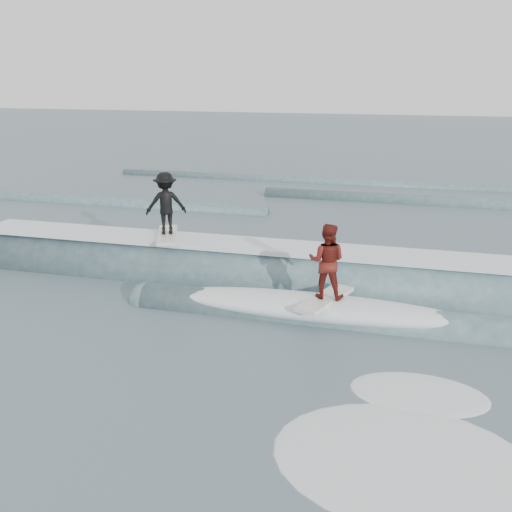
# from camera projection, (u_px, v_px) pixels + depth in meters

# --- Properties ---
(ground) EXTENTS (160.00, 160.00, 0.00)m
(ground) POSITION_uv_depth(u_px,v_px,m) (191.00, 383.00, 11.13)
(ground) COLOR #3E535B
(ground) RESTS_ON ground
(breaking_wave) EXTENTS (20.60, 3.86, 2.16)m
(breaking_wave) POSITION_uv_depth(u_px,v_px,m) (271.00, 285.00, 16.18)
(breaking_wave) COLOR #35555A
(breaking_wave) RESTS_ON ground
(surfer_black) EXTENTS (1.36, 2.06, 1.92)m
(surfer_black) POSITION_uv_depth(u_px,v_px,m) (166.00, 206.00, 16.66)
(surfer_black) COLOR silver
(surfer_black) RESTS_ON ground
(surfer_red) EXTENTS (1.23, 2.06, 1.94)m
(surfer_red) POSITION_uv_depth(u_px,v_px,m) (327.00, 264.00, 13.60)
(surfer_red) COLOR silver
(surfer_red) RESTS_ON ground
(whitewater) EXTENTS (13.56, 7.49, 0.10)m
(whitewater) POSITION_uv_depth(u_px,v_px,m) (308.00, 471.00, 8.68)
(whitewater) COLOR white
(whitewater) RESTS_ON ground
(far_swells) EXTENTS (42.94, 8.65, 0.80)m
(far_swells) POSITION_uv_depth(u_px,v_px,m) (299.00, 198.00, 27.68)
(far_swells) COLOR #35555A
(far_swells) RESTS_ON ground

